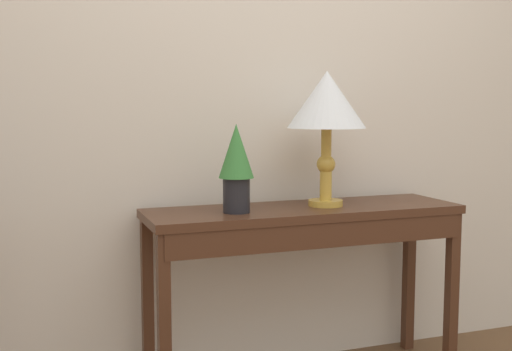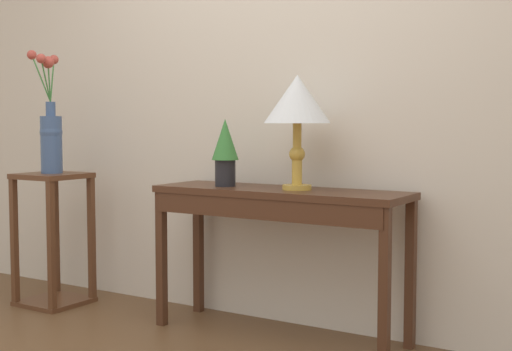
% 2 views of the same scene
% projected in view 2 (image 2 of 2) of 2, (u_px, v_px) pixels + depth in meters
% --- Properties ---
extents(back_wall_with_art, '(9.00, 0.10, 2.80)m').
position_uv_depth(back_wall_with_art, '(291.00, 63.00, 3.79)').
color(back_wall_with_art, beige).
rests_on(back_wall_with_art, ground).
extents(console_table, '(1.32, 0.39, 0.75)m').
position_uv_depth(console_table, '(277.00, 210.00, 3.53)').
color(console_table, '#472819').
rests_on(console_table, ground).
extents(table_lamp, '(0.33, 0.33, 0.56)m').
position_uv_depth(table_lamp, '(297.00, 103.00, 3.46)').
color(table_lamp, gold).
rests_on(table_lamp, console_table).
extents(potted_plant_on_console, '(0.14, 0.14, 0.35)m').
position_uv_depth(potted_plant_on_console, '(225.00, 149.00, 3.66)').
color(potted_plant_on_console, black).
rests_on(potted_plant_on_console, console_table).
extents(pedestal_stand_left, '(0.36, 0.36, 0.79)m').
position_uv_depth(pedestal_stand_left, '(53.00, 239.00, 4.21)').
color(pedestal_stand_left, '#56331E').
rests_on(pedestal_stand_left, ground).
extents(flower_vase_tall, '(0.22, 0.24, 0.72)m').
position_uv_depth(flower_vase_tall, '(51.00, 132.00, 4.16)').
color(flower_vase_tall, '#3D5684').
rests_on(flower_vase_tall, pedestal_stand_left).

